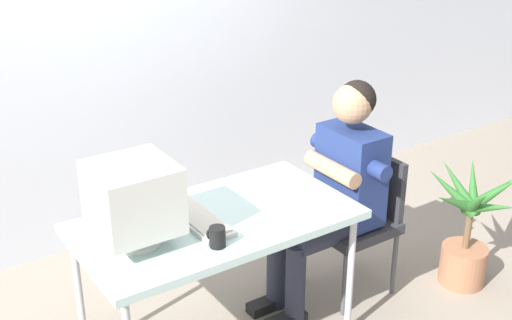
% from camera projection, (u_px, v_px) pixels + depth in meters
% --- Properties ---
extents(wall_back, '(8.00, 0.10, 3.00)m').
position_uv_depth(wall_back, '(141.00, 11.00, 4.18)').
color(wall_back, silver).
rests_on(wall_back, ground_plane).
extents(desk, '(1.37, 0.74, 0.75)m').
position_uv_depth(desk, '(217.00, 226.00, 3.29)').
color(desk, '#B7B7BC').
rests_on(desk, ground_plane).
extents(crt_monitor, '(0.37, 0.36, 0.39)m').
position_uv_depth(crt_monitor, '(134.00, 198.00, 2.95)').
color(crt_monitor, silver).
rests_on(crt_monitor, desk).
extents(keyboard, '(0.16, 0.47, 0.03)m').
position_uv_depth(keyboard, '(198.00, 219.00, 3.22)').
color(keyboard, silver).
rests_on(keyboard, desk).
extents(office_chair, '(0.44, 0.44, 0.83)m').
position_uv_depth(office_chair, '(359.00, 214.00, 3.86)').
color(office_chair, '#4C4C51').
rests_on(office_chair, ground_plane).
extents(person_seated, '(0.73, 0.58, 1.30)m').
position_uv_depth(person_seated, '(336.00, 185.00, 3.68)').
color(person_seated, navy).
rests_on(person_seated, ground_plane).
extents(potted_plant, '(0.62, 0.58, 0.78)m').
position_uv_depth(potted_plant, '(468.00, 231.00, 3.94)').
color(potted_plant, '#9E6647').
rests_on(potted_plant, ground_plane).
extents(desk_mug, '(0.07, 0.09, 0.10)m').
position_uv_depth(desk_mug, '(217.00, 237.00, 3.00)').
color(desk_mug, black).
rests_on(desk_mug, desk).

